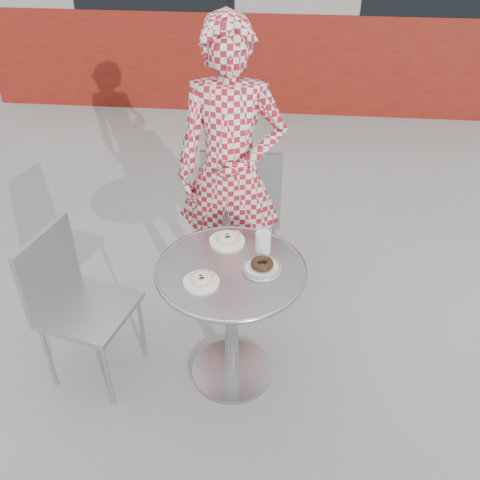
# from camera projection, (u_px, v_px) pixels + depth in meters

# --- Properties ---
(ground) EXTENTS (60.00, 60.00, 0.00)m
(ground) POSITION_uv_depth(u_px,v_px,m) (238.00, 374.00, 2.81)
(ground) COLOR #A3A19B
(ground) RESTS_ON ground
(bistro_table) EXTENTS (0.70, 0.70, 0.70)m
(bistro_table) POSITION_uv_depth(u_px,v_px,m) (231.00, 297.00, 2.52)
(bistro_table) COLOR #B0B0B4
(bistro_table) RESTS_ON ground
(chair_far) EXTENTS (0.45, 0.46, 0.94)m
(chair_far) POSITION_uv_depth(u_px,v_px,m) (244.00, 232.00, 3.38)
(chair_far) COLOR #9B9DA2
(chair_far) RESTS_ON ground
(chair_left) EXTENTS (0.48, 0.48, 0.83)m
(chair_left) POSITION_uv_depth(u_px,v_px,m) (93.00, 334.00, 2.70)
(chair_left) COLOR #9B9DA2
(chair_left) RESTS_ON ground
(seated_person) EXTENTS (0.61, 0.40, 1.64)m
(seated_person) POSITION_uv_depth(u_px,v_px,m) (231.00, 172.00, 2.91)
(seated_person) COLOR maroon
(seated_person) RESTS_ON ground
(plate_far) EXTENTS (0.17, 0.17, 0.05)m
(plate_far) POSITION_uv_depth(u_px,v_px,m) (228.00, 239.00, 2.57)
(plate_far) COLOR white
(plate_far) RESTS_ON bistro_table
(plate_near) EXTENTS (0.16, 0.16, 0.04)m
(plate_near) POSITION_uv_depth(u_px,v_px,m) (202.00, 280.00, 2.33)
(plate_near) COLOR white
(plate_near) RESTS_ON bistro_table
(plate_checker) EXTENTS (0.18, 0.18, 0.05)m
(plate_checker) POSITION_uv_depth(u_px,v_px,m) (262.00, 266.00, 2.40)
(plate_checker) COLOR white
(plate_checker) RESTS_ON bistro_table
(milk_cup) EXTENTS (0.08, 0.08, 0.12)m
(milk_cup) POSITION_uv_depth(u_px,v_px,m) (263.00, 241.00, 2.49)
(milk_cup) COLOR white
(milk_cup) RESTS_ON bistro_table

